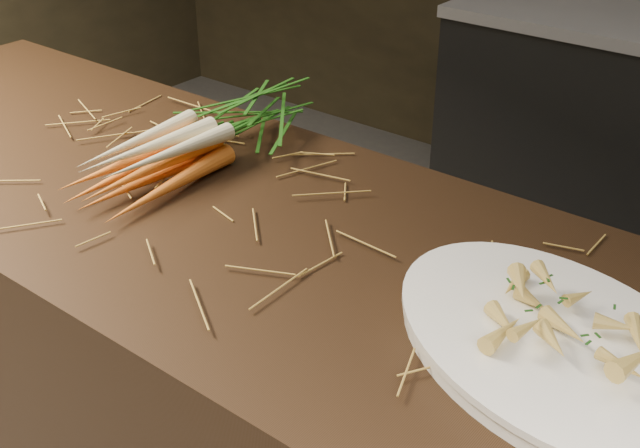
{
  "coord_description": "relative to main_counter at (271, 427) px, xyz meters",
  "views": [
    {
      "loc": [
        0.78,
        -0.54,
        1.56
      ],
      "look_at": [
        0.14,
        0.28,
        0.96
      ],
      "focal_mm": 45.0,
      "sensor_mm": 36.0,
      "label": 1
    }
  ],
  "objects": [
    {
      "name": "straw_bedding",
      "position": [
        0.0,
        0.0,
        0.46
      ],
      "size": [
        1.4,
        0.6,
        0.02
      ],
      "primitive_type": null,
      "color": "olive",
      "rests_on": "main_counter"
    },
    {
      "name": "serving_platter",
      "position": [
        0.52,
        -0.02,
        0.46
      ],
      "size": [
        0.58,
        0.49,
        0.03
      ],
      "primitive_type": null,
      "rotation": [
        0.0,
        0.0,
        -0.39
      ],
      "color": "white",
      "rests_on": "main_counter"
    },
    {
      "name": "root_veg_bunch",
      "position": [
        -0.24,
        0.13,
        0.5
      ],
      "size": [
        0.19,
        0.57,
        0.11
      ],
      "rotation": [
        0.0,
        0.0,
        -0.0
      ],
      "color": "orange",
      "rests_on": "main_counter"
    },
    {
      "name": "roasted_veg_heap",
      "position": [
        0.52,
        -0.02,
        0.5
      ],
      "size": [
        0.29,
        0.25,
        0.05
      ],
      "primitive_type": null,
      "rotation": [
        0.0,
        0.0,
        -0.39
      ],
      "color": "#B19244",
      "rests_on": "serving_platter"
    },
    {
      "name": "main_counter",
      "position": [
        0.0,
        0.0,
        0.0
      ],
      "size": [
        2.4,
        0.7,
        0.9
      ],
      "primitive_type": "cube",
      "color": "black",
      "rests_on": "ground"
    }
  ]
}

